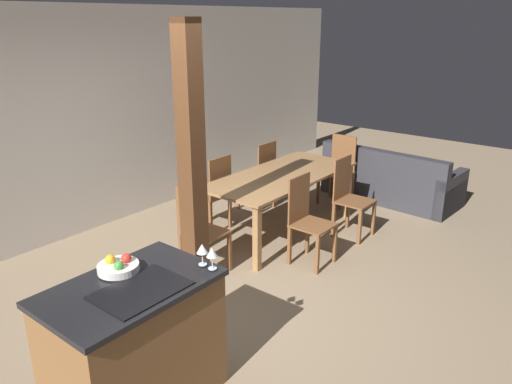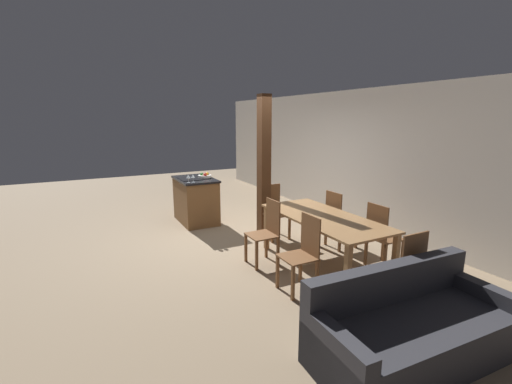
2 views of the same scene
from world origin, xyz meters
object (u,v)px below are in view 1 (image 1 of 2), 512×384
(dining_chair_foot_end, at_px, (339,168))
(dining_chair_head_end, at_px, (199,230))
(wine_glass_middle, at_px, (202,249))
(dining_chair_far_left, at_px, (214,192))
(dining_table, at_px, (281,181))
(wine_glass_near, at_px, (212,253))
(dining_chair_near_left, at_px, (307,219))
(dining_chair_far_right, at_px, (261,175))
(fruit_bowl, at_px, (118,266))
(couch, at_px, (390,182))
(kitchen_island, at_px, (135,345))
(timber_post, at_px, (192,163))
(dining_chair_near_right, at_px, (349,196))

(dining_chair_foot_end, bearing_deg, dining_chair_head_end, -90.00)
(wine_glass_middle, relative_size, dining_chair_foot_end, 0.16)
(wine_glass_middle, relative_size, dining_chair_far_left, 0.16)
(dining_table, bearing_deg, wine_glass_near, -153.61)
(dining_chair_near_left, xyz_separation_m, dining_chair_far_right, (0.93, 1.37, 0.00))
(dining_table, xyz_separation_m, dining_chair_far_right, (0.46, 0.68, -0.16))
(dining_chair_foot_end, bearing_deg, dining_table, -90.00)
(wine_glass_middle, relative_size, dining_chair_far_right, 0.16)
(dining_table, xyz_separation_m, dining_chair_far_left, (-0.46, 0.68, -0.16))
(dining_chair_head_end, bearing_deg, fruit_bowl, 117.11)
(couch, bearing_deg, dining_chair_far_right, 53.67)
(wine_glass_near, height_order, dining_chair_foot_end, wine_glass_near)
(kitchen_island, relative_size, dining_chair_head_end, 1.16)
(wine_glass_middle, relative_size, dining_chair_near_left, 0.16)
(timber_post, bearing_deg, wine_glass_near, -129.30)
(kitchen_island, height_order, dining_chair_foot_end, dining_chair_foot_end)
(dining_chair_near_left, bearing_deg, couch, 3.30)
(wine_glass_near, distance_m, dining_chair_near_right, 3.07)
(dining_table, bearing_deg, timber_post, -175.83)
(dining_chair_near_left, relative_size, dining_chair_far_right, 1.00)
(dining_chair_foot_end, distance_m, couch, 0.81)
(wine_glass_near, xyz_separation_m, dining_chair_far_right, (2.97, 1.93, -0.55))
(timber_post, bearing_deg, dining_chair_near_left, -26.97)
(wine_glass_middle, bearing_deg, fruit_bowl, 137.95)
(dining_chair_near_left, bearing_deg, fruit_bowl, -177.90)
(dining_chair_far_right, xyz_separation_m, couch, (1.50, -1.23, -0.23))
(wine_glass_near, relative_size, dining_chair_near_right, 0.16)
(kitchen_island, xyz_separation_m, dining_chair_far_left, (2.52, 1.65, 0.03))
(wine_glass_near, distance_m, dining_table, 2.82)
(dining_table, height_order, dining_chair_far_left, dining_chair_far_left)
(dining_table, distance_m, dining_chair_far_left, 0.84)
(dining_table, distance_m, dining_chair_far_right, 0.84)
(wine_glass_middle, xyz_separation_m, dining_chair_far_left, (2.04, 1.84, -0.55))
(dining_chair_near_right, relative_size, dining_chair_head_end, 1.00)
(dining_chair_far_right, height_order, dining_chair_head_end, same)
(couch, bearing_deg, dining_chair_head_end, 83.82)
(dining_chair_near_right, bearing_deg, dining_chair_far_left, 124.12)
(dining_chair_foot_end, bearing_deg, dining_chair_near_right, -54.09)
(wine_glass_middle, bearing_deg, dining_chair_far_left, 41.96)
(fruit_bowl, height_order, dining_chair_near_left, fruit_bowl)
(dining_table, bearing_deg, wine_glass_middle, -155.33)
(fruit_bowl, bearing_deg, wine_glass_middle, -42.05)
(wine_glass_middle, height_order, dining_table, wine_glass_middle)
(dining_chair_near_right, bearing_deg, dining_chair_foot_end, 35.91)
(wine_glass_middle, bearing_deg, kitchen_island, 158.79)
(dining_chair_near_left, xyz_separation_m, couch, (2.43, 0.14, -0.23))
(dining_chair_far_right, bearing_deg, dining_table, 55.88)
(dining_chair_far_right, relative_size, couch, 0.49)
(dining_chair_foot_end, bearing_deg, fruit_bowl, -79.86)
(fruit_bowl, height_order, dining_table, fruit_bowl)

